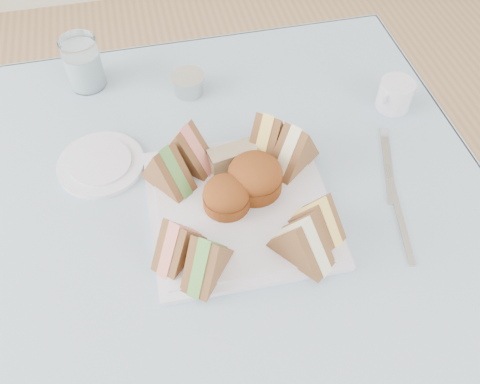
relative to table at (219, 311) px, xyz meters
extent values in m
plane|color=#9E7751|center=(0.00, 0.00, -0.37)|extent=(4.00, 4.00, 0.00)
cube|color=brown|center=(0.00, 0.00, 0.00)|extent=(0.90, 0.90, 0.74)
cube|color=#9EBBD3|center=(0.00, 0.00, 0.37)|extent=(1.02, 1.02, 0.01)
cube|color=silver|center=(0.05, 0.01, 0.38)|extent=(0.32, 0.32, 0.01)
cylinder|color=#853D10|center=(0.03, 0.01, 0.42)|extent=(0.09, 0.09, 0.06)
cylinder|color=#853D10|center=(0.08, 0.04, 0.42)|extent=(0.12, 0.12, 0.06)
cube|color=#C4B896|center=(0.06, 0.10, 0.41)|extent=(0.09, 0.05, 0.04)
cylinder|color=silver|center=(-0.18, 0.16, 0.38)|extent=(0.18, 0.18, 0.01)
cylinder|color=white|center=(-0.19, 0.40, 0.43)|extent=(0.08, 0.08, 0.11)
cylinder|color=#B9B9B9|center=(0.01, 0.33, 0.40)|extent=(0.09, 0.09, 0.04)
cube|color=#B9B9B9|center=(0.34, 0.05, 0.38)|extent=(0.07, 0.18, 0.00)
cube|color=#B9B9B9|center=(0.31, -0.08, 0.38)|extent=(0.05, 0.18, 0.00)
cylinder|color=silver|center=(0.41, 0.20, 0.41)|extent=(0.09, 0.09, 0.06)
camera|label=1|loc=(-0.07, -0.50, 1.09)|focal=38.00mm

